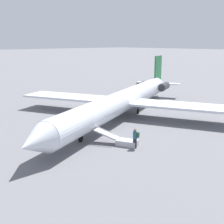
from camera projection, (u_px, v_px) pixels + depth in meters
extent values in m
plane|color=slate|center=(121.00, 118.00, 36.92)|extent=(600.00, 600.00, 0.00)
cylinder|color=silver|center=(121.00, 102.00, 36.49)|extent=(28.53, 14.04, 2.53)
cone|color=silver|center=(34.00, 143.00, 21.87)|extent=(3.53, 3.37, 2.48)
cone|color=silver|center=(159.00, 84.00, 51.33)|extent=(3.99, 3.56, 2.48)
cube|color=#1E6B38|center=(158.00, 68.00, 50.15)|extent=(3.33, 1.57, 4.04)
cube|color=silver|center=(158.00, 83.00, 51.00)|extent=(4.16, 7.10, 0.13)
cube|color=silver|center=(188.00, 106.00, 34.93)|extent=(8.64, 13.15, 0.25)
cube|color=silver|center=(72.00, 97.00, 40.81)|extent=(8.64, 13.15, 0.25)
cylinder|color=#2D2D33|center=(164.00, 87.00, 47.50)|extent=(3.24, 2.23, 1.14)
cylinder|color=#2D2D33|center=(142.00, 85.00, 48.89)|extent=(3.24, 2.23, 1.14)
cylinder|color=black|center=(81.00, 139.00, 28.16)|extent=(0.64, 0.39, 0.63)
cylinder|color=#2D2D33|center=(81.00, 134.00, 28.07)|extent=(0.11, 0.11, 0.20)
cylinder|color=black|center=(138.00, 111.00, 39.09)|extent=(0.64, 0.39, 0.63)
cylinder|color=#2D2D33|center=(138.00, 108.00, 39.00)|extent=(0.11, 0.11, 0.20)
cylinder|color=black|center=(121.00, 110.00, 39.97)|extent=(0.64, 0.39, 0.63)
cylinder|color=#2D2D33|center=(121.00, 107.00, 39.88)|extent=(0.11, 0.11, 0.20)
cube|color=#B2B2B7|center=(127.00, 143.00, 27.20)|extent=(1.72, 2.09, 0.50)
cube|color=#B2B2B7|center=(106.00, 134.00, 27.86)|extent=(1.70, 2.41, 0.75)
cube|color=#B2B2B7|center=(104.00, 130.00, 27.34)|extent=(0.92, 2.06, 0.69)
cube|color=#23232D|center=(135.00, 143.00, 26.51)|extent=(0.29, 0.34, 0.85)
cylinder|color=#265972|center=(135.00, 135.00, 26.34)|extent=(0.36, 0.36, 0.65)
sphere|color=#936B4C|center=(135.00, 130.00, 26.24)|extent=(0.24, 0.24, 0.24)
cube|color=#23472D|center=(138.00, 135.00, 26.23)|extent=(0.33, 0.28, 0.44)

